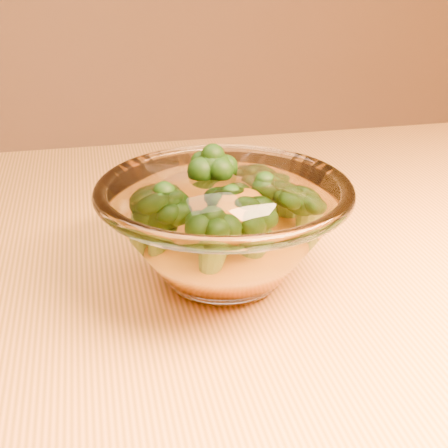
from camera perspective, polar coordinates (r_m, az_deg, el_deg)
The scene contains 4 objects.
table at distance 0.66m, azimuth 0.68°, elevation -11.28°, with size 1.20×0.80×0.75m.
glass_bowl at distance 0.55m, azimuth 0.00°, elevation -0.46°, with size 0.22×0.22×0.10m.
cheese_sauce at distance 0.56m, azimuth 0.00°, elevation -2.39°, with size 0.13×0.13×0.04m, color orange.
broccoli_heap at distance 0.55m, azimuth 0.11°, elevation 1.30°, with size 0.15×0.14×0.08m.
Camera 1 is at (-0.12, -0.51, 1.04)m, focal length 50.00 mm.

